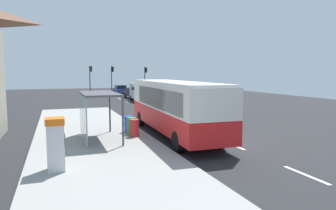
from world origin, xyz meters
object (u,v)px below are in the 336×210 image
(recycling_bin_blue, at_px, (129,124))
(traffic_light_median, at_px, (112,76))
(recycling_bin_green, at_px, (131,126))
(white_van, at_px, (143,91))
(bus_shelter, at_px, (93,104))
(recycling_bin_red, at_px, (134,128))
(sedan_near, at_px, (120,89))
(ticket_machine, at_px, (56,144))
(bus, at_px, (174,105))
(traffic_light_near_side, at_px, (145,76))
(sedan_far, at_px, (133,93))
(traffic_light_far_side, at_px, (90,76))

(recycling_bin_blue, relative_size, traffic_light_median, 0.20)
(recycling_bin_green, bearing_deg, white_van, 72.93)
(white_van, distance_m, bus_shelter, 23.33)
(recycling_bin_red, bearing_deg, sedan_near, 79.90)
(traffic_light_median, bearing_deg, sedan_near, 58.07)
(recycling_bin_green, bearing_deg, ticket_machine, -126.24)
(bus, height_order, traffic_light_near_side, traffic_light_near_side)
(sedan_far, height_order, traffic_light_near_side, traffic_light_near_side)
(white_van, distance_m, recycling_bin_blue, 21.15)
(sedan_near, xyz_separation_m, sedan_far, (-0.00, -9.51, 0.00))
(sedan_far, xyz_separation_m, bus_shelter, (-8.71, -27.08, 1.31))
(sedan_near, xyz_separation_m, recycling_bin_green, (-6.50, -35.78, -0.14))
(white_van, height_order, traffic_light_median, traffic_light_median)
(sedan_far, xyz_separation_m, recycling_bin_blue, (-6.50, -25.57, -0.14))
(recycling_bin_red, distance_m, bus_shelter, 2.64)
(bus, bearing_deg, traffic_light_near_side, 77.12)
(sedan_far, bearing_deg, bus_shelter, -107.83)
(recycling_bin_green, relative_size, traffic_light_far_side, 0.20)
(white_van, height_order, ticket_machine, white_van)
(white_van, relative_size, recycling_bin_blue, 5.57)
(recycling_bin_green, relative_size, traffic_light_near_side, 0.21)
(sedan_near, height_order, recycling_bin_blue, sedan_near)
(white_van, height_order, sedan_near, white_van)
(white_van, relative_size, traffic_light_near_side, 1.15)
(bus, relative_size, sedan_near, 2.51)
(sedan_far, height_order, traffic_light_far_side, traffic_light_far_side)
(traffic_light_near_side, relative_size, bus_shelter, 1.15)
(white_van, bearing_deg, bus, -100.42)
(ticket_machine, distance_m, bus_shelter, 5.26)
(sedan_far, bearing_deg, recycling_bin_red, -103.55)
(traffic_light_near_side, bearing_deg, sedan_far, -123.40)
(recycling_bin_red, height_order, traffic_light_far_side, traffic_light_far_side)
(white_van, bearing_deg, traffic_light_near_side, 72.19)
(bus, bearing_deg, recycling_bin_red, -173.52)
(sedan_far, bearing_deg, traffic_light_median, 106.34)
(ticket_machine, relative_size, recycling_bin_red, 2.04)
(sedan_far, xyz_separation_m, traffic_light_median, (-1.90, 6.46, 2.36))
(sedan_near, xyz_separation_m, traffic_light_near_side, (3.20, -4.65, 2.29))
(sedan_far, bearing_deg, recycling_bin_blue, -104.26)
(traffic_light_near_side, bearing_deg, sedan_near, 124.59)
(sedan_near, height_order, recycling_bin_red, sedan_near)
(sedan_far, bearing_deg, ticket_machine, -108.42)
(traffic_light_far_side, xyz_separation_m, bus_shelter, (-3.32, -32.75, -1.08))
(white_van, xyz_separation_m, recycling_bin_blue, (-6.40, -20.15, -0.69))
(white_van, height_order, recycling_bin_green, white_van)
(ticket_machine, distance_m, recycling_bin_green, 7.00)
(white_van, xyz_separation_m, sedan_near, (0.10, 14.93, -0.55))
(ticket_machine, height_order, traffic_light_far_side, traffic_light_far_side)
(sedan_far, height_order, ticket_machine, ticket_machine)
(recycling_bin_blue, relative_size, bus_shelter, 0.24)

